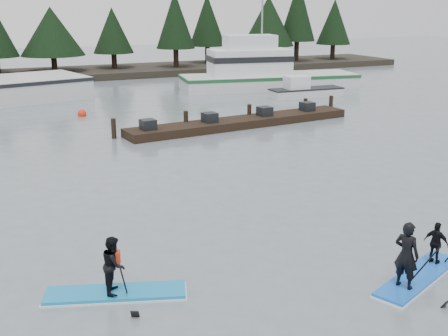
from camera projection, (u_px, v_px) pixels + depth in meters
name	position (u px, v px, depth m)	size (l,w,h in m)	color
ground	(323.00, 272.00, 14.03)	(160.00, 160.00, 0.00)	slate
far_shore	(59.00, 74.00, 50.61)	(70.00, 8.00, 0.60)	#2D281E
treeline	(59.00, 78.00, 50.69)	(60.00, 4.00, 8.00)	black
fishing_boat_medium	(264.00, 81.00, 44.22)	(14.25, 6.23, 8.30)	silver
skiff	(306.00, 92.00, 40.22)	(5.33, 1.60, 0.62)	silver
floating_dock	(242.00, 122.00, 30.57)	(13.23, 1.76, 0.44)	black
buoy_c	(272.00, 95.00, 41.22)	(0.49, 0.49, 0.49)	red
buoy_b	(82.00, 116.00, 33.40)	(0.52, 0.52, 0.52)	red
paddleboard_solo	(115.00, 276.00, 12.73)	(3.27, 1.76, 1.89)	#1481C1
paddleboard_duo	(418.00, 259.00, 13.39)	(3.25, 1.91, 2.25)	blue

